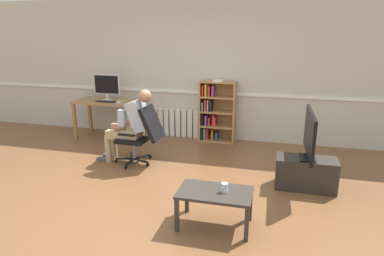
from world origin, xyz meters
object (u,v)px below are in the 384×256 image
(tv_stand, at_px, (306,173))
(person_seated, at_px, (131,124))
(computer_mouse, at_px, (119,102))
(radiator, at_px, (175,123))
(tv_screen, at_px, (310,134))
(office_chair, at_px, (142,133))
(keyboard, at_px, (106,102))
(drinking_glass, at_px, (225,187))
(bookshelf, at_px, (215,112))
(imac_monitor, at_px, (107,85))
(computer_desk, at_px, (109,106))
(coffee_table, at_px, (215,196))

(tv_stand, bearing_deg, person_seated, 173.87)
(computer_mouse, bearing_deg, tv_stand, -21.57)
(computer_mouse, distance_m, radiator, 1.20)
(radiator, height_order, tv_screen, tv_screen)
(office_chair, bearing_deg, keyboard, -129.17)
(tv_stand, bearing_deg, drinking_glass, -127.62)
(computer_mouse, xyz_separation_m, person_seated, (0.71, -1.06, -0.12))
(person_seated, bearing_deg, drinking_glass, 52.29)
(bookshelf, bearing_deg, tv_screen, -47.68)
(tv_stand, relative_size, tv_screen, 0.79)
(bookshelf, distance_m, office_chair, 1.74)
(tv_screen, distance_m, drinking_glass, 1.57)
(bookshelf, distance_m, radiator, 0.89)
(drinking_glass, bearing_deg, office_chair, 136.57)
(radiator, bearing_deg, imac_monitor, -166.71)
(computer_desk, distance_m, coffee_table, 3.80)
(computer_desk, height_order, person_seated, person_seated)
(office_chair, distance_m, drinking_glass, 2.18)
(drinking_glass, bearing_deg, coffee_table, -171.76)
(computer_mouse, height_order, tv_screen, tv_screen)
(tv_screen, xyz_separation_m, coffee_table, (-1.04, -1.23, -0.42))
(radiator, bearing_deg, computer_mouse, -152.37)
(tv_stand, bearing_deg, tv_screen, 1.20)
(computer_desk, distance_m, office_chair, 1.68)
(office_chair, bearing_deg, tv_screen, 86.29)
(person_seated, relative_size, coffee_table, 1.52)
(computer_desk, distance_m, tv_screen, 3.99)
(keyboard, bearing_deg, imac_monitor, 108.99)
(imac_monitor, bearing_deg, computer_desk, -50.58)
(bookshelf, bearing_deg, imac_monitor, -174.35)
(imac_monitor, distance_m, drinking_glass, 4.00)
(computer_mouse, xyz_separation_m, tv_screen, (3.42, -1.35, 0.01))
(imac_monitor, distance_m, computer_mouse, 0.49)
(office_chair, bearing_deg, radiator, 179.87)
(drinking_glass, bearing_deg, keyboard, 137.24)
(bookshelf, height_order, tv_screen, bookshelf)
(keyboard, distance_m, tv_stand, 3.96)
(computer_desk, relative_size, tv_screen, 1.29)
(radiator, relative_size, tv_screen, 0.94)
(imac_monitor, bearing_deg, coffee_table, -45.55)
(radiator, distance_m, person_seated, 1.63)
(person_seated, bearing_deg, imac_monitor, -137.28)
(office_chair, distance_m, tv_stand, 2.55)
(person_seated, height_order, tv_stand, person_seated)
(computer_desk, xyz_separation_m, radiator, (1.26, 0.39, -0.37))
(imac_monitor, height_order, drinking_glass, imac_monitor)
(radiator, height_order, person_seated, person_seated)
(imac_monitor, relative_size, coffee_table, 0.68)
(office_chair, xyz_separation_m, coffee_table, (1.48, -1.51, -0.16))
(imac_monitor, distance_m, tv_screen, 4.08)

